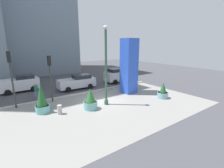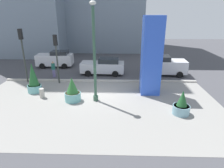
{
  "view_description": "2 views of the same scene",
  "coord_description": "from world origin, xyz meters",
  "px_view_note": "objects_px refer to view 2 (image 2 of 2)",
  "views": [
    {
      "loc": [
        -7.75,
        -12.83,
        5.43
      ],
      "look_at": [
        1.23,
        -0.35,
        1.61
      ],
      "focal_mm": 26.03,
      "sensor_mm": 36.0,
      "label": 1
    },
    {
      "loc": [
        1.65,
        -14.3,
        6.25
      ],
      "look_at": [
        1.23,
        -0.71,
        1.18
      ],
      "focal_mm": 31.31,
      "sensor_mm": 36.0,
      "label": 2
    }
  ],
  "objects_px": {
    "potted_plant_near_right": "(72,91)",
    "pedestrian_crossing": "(53,68)",
    "potted_plant_curbside": "(33,80)",
    "car_curb_west": "(55,59)",
    "art_pillar_blue": "(151,56)",
    "car_curb_east": "(103,66)",
    "traffic_light_corner": "(56,51)",
    "traffic_light_far_side": "(22,47)",
    "lamp_post": "(94,56)",
    "potted_plant_mid_plaza": "(182,105)",
    "concrete_bollard": "(42,93)",
    "car_intersection": "(165,65)"
  },
  "relations": [
    {
      "from": "potted_plant_mid_plaza",
      "to": "car_curb_east",
      "type": "bearing_deg",
      "value": 123.78
    },
    {
      "from": "potted_plant_curbside",
      "to": "concrete_bollard",
      "type": "distance_m",
      "value": 1.65
    },
    {
      "from": "lamp_post",
      "to": "car_curb_west",
      "type": "relative_size",
      "value": 1.64
    },
    {
      "from": "car_curb_west",
      "to": "lamp_post",
      "type": "bearing_deg",
      "value": -58.08
    },
    {
      "from": "potted_plant_near_right",
      "to": "pedestrian_crossing",
      "type": "relative_size",
      "value": 1.13
    },
    {
      "from": "art_pillar_blue",
      "to": "concrete_bollard",
      "type": "distance_m",
      "value": 8.87
    },
    {
      "from": "lamp_post",
      "to": "pedestrian_crossing",
      "type": "relative_size",
      "value": 4.27
    },
    {
      "from": "car_curb_east",
      "to": "car_intersection",
      "type": "xyz_separation_m",
      "value": [
        6.41,
        0.04,
        0.13
      ]
    },
    {
      "from": "traffic_light_far_side",
      "to": "art_pillar_blue",
      "type": "bearing_deg",
      "value": -11.03
    },
    {
      "from": "car_curb_west",
      "to": "pedestrian_crossing",
      "type": "xyz_separation_m",
      "value": [
        0.98,
        -3.9,
        -0.06
      ]
    },
    {
      "from": "art_pillar_blue",
      "to": "pedestrian_crossing",
      "type": "distance_m",
      "value": 9.98
    },
    {
      "from": "potted_plant_mid_plaza",
      "to": "car_intersection",
      "type": "height_order",
      "value": "car_intersection"
    },
    {
      "from": "lamp_post",
      "to": "potted_plant_curbside",
      "type": "distance_m",
      "value": 5.87
    },
    {
      "from": "car_curb_east",
      "to": "traffic_light_far_side",
      "type": "bearing_deg",
      "value": -158.79
    },
    {
      "from": "pedestrian_crossing",
      "to": "concrete_bollard",
      "type": "bearing_deg",
      "value": -82.62
    },
    {
      "from": "pedestrian_crossing",
      "to": "car_curb_west",
      "type": "bearing_deg",
      "value": 104.12
    },
    {
      "from": "art_pillar_blue",
      "to": "car_curb_east",
      "type": "xyz_separation_m",
      "value": [
        -4.09,
        4.85,
        -2.14
      ]
    },
    {
      "from": "potted_plant_near_right",
      "to": "potted_plant_mid_plaza",
      "type": "bearing_deg",
      "value": -13.32
    },
    {
      "from": "concrete_bollard",
      "to": "pedestrian_crossing",
      "type": "height_order",
      "value": "pedestrian_crossing"
    },
    {
      "from": "potted_plant_near_right",
      "to": "concrete_bollard",
      "type": "bearing_deg",
      "value": 168.97
    },
    {
      "from": "car_curb_west",
      "to": "potted_plant_mid_plaza",
      "type": "bearing_deg",
      "value": -44.12
    },
    {
      "from": "potted_plant_near_right",
      "to": "pedestrian_crossing",
      "type": "bearing_deg",
      "value": 119.61
    },
    {
      "from": "traffic_light_far_side",
      "to": "pedestrian_crossing",
      "type": "relative_size",
      "value": 3.01
    },
    {
      "from": "concrete_bollard",
      "to": "car_curb_east",
      "type": "distance_m",
      "value": 7.52
    },
    {
      "from": "traffic_light_far_side",
      "to": "car_curb_east",
      "type": "bearing_deg",
      "value": 21.21
    },
    {
      "from": "potted_plant_near_right",
      "to": "pedestrian_crossing",
      "type": "height_order",
      "value": "potted_plant_near_right"
    },
    {
      "from": "art_pillar_blue",
      "to": "traffic_light_far_side",
      "type": "height_order",
      "value": "art_pillar_blue"
    },
    {
      "from": "concrete_bollard",
      "to": "car_curb_west",
      "type": "xyz_separation_m",
      "value": [
        -1.63,
        8.94,
        0.58
      ]
    },
    {
      "from": "potted_plant_near_right",
      "to": "car_curb_west",
      "type": "xyz_separation_m",
      "value": [
        -4.12,
        9.43,
        0.18
      ]
    },
    {
      "from": "car_curb_east",
      "to": "pedestrian_crossing",
      "type": "height_order",
      "value": "car_curb_east"
    },
    {
      "from": "traffic_light_corner",
      "to": "traffic_light_far_side",
      "type": "bearing_deg",
      "value": 176.03
    },
    {
      "from": "lamp_post",
      "to": "art_pillar_blue",
      "type": "distance_m",
      "value": 4.54
    },
    {
      "from": "potted_plant_curbside",
      "to": "potted_plant_near_right",
      "type": "bearing_deg",
      "value": -24.39
    },
    {
      "from": "lamp_post",
      "to": "concrete_bollard",
      "type": "relative_size",
      "value": 9.19
    },
    {
      "from": "lamp_post",
      "to": "pedestrian_crossing",
      "type": "distance_m",
      "value": 7.67
    },
    {
      "from": "car_curb_east",
      "to": "traffic_light_corner",
      "type": "bearing_deg",
      "value": -143.21
    },
    {
      "from": "traffic_light_far_side",
      "to": "car_curb_east",
      "type": "relative_size",
      "value": 1.07
    },
    {
      "from": "concrete_bollard",
      "to": "lamp_post",
      "type": "bearing_deg",
      "value": -5.25
    },
    {
      "from": "traffic_light_far_side",
      "to": "car_intersection",
      "type": "distance_m",
      "value": 13.82
    },
    {
      "from": "potted_plant_curbside",
      "to": "concrete_bollard",
      "type": "xyz_separation_m",
      "value": [
        1.02,
        -1.1,
        -0.69
      ]
    },
    {
      "from": "pedestrian_crossing",
      "to": "potted_plant_near_right",
      "type": "bearing_deg",
      "value": -60.39
    },
    {
      "from": "potted_plant_near_right",
      "to": "traffic_light_corner",
      "type": "height_order",
      "value": "traffic_light_corner"
    },
    {
      "from": "potted_plant_curbside",
      "to": "pedestrian_crossing",
      "type": "distance_m",
      "value": 3.96
    },
    {
      "from": "traffic_light_corner",
      "to": "car_curb_east",
      "type": "distance_m",
      "value": 5.29
    },
    {
      "from": "car_intersection",
      "to": "potted_plant_curbside",
      "type": "bearing_deg",
      "value": -156.46
    },
    {
      "from": "potted_plant_near_right",
      "to": "art_pillar_blue",
      "type": "bearing_deg",
      "value": 17.1
    },
    {
      "from": "concrete_bollard",
      "to": "traffic_light_corner",
      "type": "relative_size",
      "value": 0.17
    },
    {
      "from": "traffic_light_corner",
      "to": "pedestrian_crossing",
      "type": "relative_size",
      "value": 2.72
    },
    {
      "from": "potted_plant_near_right",
      "to": "potted_plant_curbside",
      "type": "distance_m",
      "value": 3.86
    },
    {
      "from": "car_curb_east",
      "to": "car_curb_west",
      "type": "relative_size",
      "value": 1.08
    }
  ]
}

